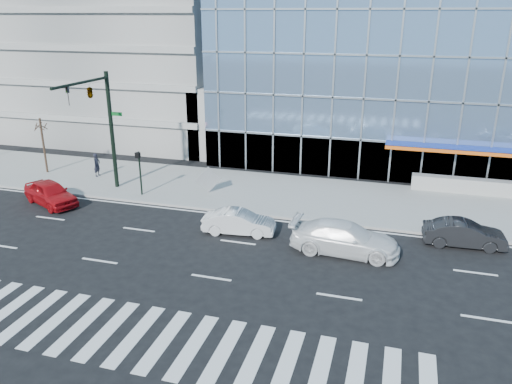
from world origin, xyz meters
TOP-DOWN VIEW (x-y plane):
  - ground at (0.00, 0.00)m, footprint 160.00×160.00m
  - sidewalk at (0.00, 8.00)m, footprint 120.00×8.00m
  - theatre_building at (14.00, 26.00)m, footprint 42.00×26.00m
  - parking_garage at (-20.00, 26.00)m, footprint 24.00×24.00m
  - ramp_block at (-6.00, 18.00)m, footprint 6.00×8.00m
  - traffic_signal at (-11.00, 4.57)m, footprint 1.14×5.74m
  - ped_signal_post at (-8.50, 4.94)m, footprint 0.30×0.33m
  - street_tree_near at (-18.00, 7.50)m, footprint 1.10×1.10m
  - white_suv at (5.68, 0.42)m, footprint 5.68×2.50m
  - white_sedan at (-0.32, 1.18)m, footprint 4.20×1.87m
  - dark_sedan at (11.68, 3.00)m, footprint 4.29×1.69m
  - red_sedan at (-13.43, 2.04)m, footprint 4.86×3.59m
  - pedestrian at (-13.68, 7.73)m, footprint 0.43×0.65m
  - tilted_panel at (-4.31, 6.68)m, footprint 1.57×1.06m

SIDE VIEW (x-z plane):
  - ground at x=0.00m, z-range 0.00..0.00m
  - sidewalk at x=0.00m, z-range 0.00..0.15m
  - white_sedan at x=-0.32m, z-range 0.00..1.34m
  - dark_sedan at x=11.68m, z-range 0.00..1.39m
  - red_sedan at x=-13.43m, z-range 0.00..1.54m
  - white_suv at x=5.68m, z-range 0.00..1.62m
  - pedestrian at x=-13.68m, z-range 0.15..1.91m
  - tilted_panel at x=-4.31m, z-range 0.15..1.99m
  - ped_signal_post at x=-8.50m, z-range 0.64..3.64m
  - ramp_block at x=-6.00m, z-range 0.00..6.00m
  - street_tree_near at x=-18.00m, z-range 1.66..5.89m
  - traffic_signal at x=-11.00m, z-range 2.16..10.16m
  - theatre_building at x=14.00m, z-range 0.00..15.00m
  - parking_garage at x=-20.00m, z-range 0.00..20.00m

